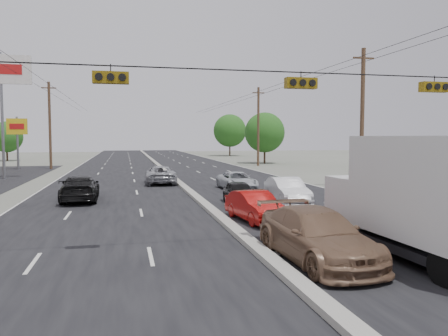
{
  "coord_description": "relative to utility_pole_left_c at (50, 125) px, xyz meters",
  "views": [
    {
      "loc": [
        -4.12,
        -13.44,
        3.7
      ],
      "look_at": [
        0.56,
        7.15,
        2.2
      ],
      "focal_mm": 35.0,
      "sensor_mm": 36.0,
      "label": 1
    }
  ],
  "objects": [
    {
      "name": "ground",
      "position": [
        12.5,
        -40.0,
        -5.11
      ],
      "size": [
        200.0,
        200.0,
        0.0
      ],
      "primitive_type": "plane",
      "color": "#606356",
      "rests_on": "ground"
    },
    {
      "name": "road_surface",
      "position": [
        12.5,
        -10.0,
        -5.11
      ],
      "size": [
        20.0,
        160.0,
        0.02
      ],
      "primitive_type": "cube",
      "color": "black",
      "rests_on": "ground"
    },
    {
      "name": "center_median",
      "position": [
        12.5,
        -10.0,
        -5.01
      ],
      "size": [
        0.5,
        160.0,
        0.2
      ],
      "primitive_type": "cube",
      "color": "gray",
      "rests_on": "ground"
    },
    {
      "name": "utility_pole_left_c",
      "position": [
        0.0,
        0.0,
        0.0
      ],
      "size": [
        1.6,
        0.3,
        10.0
      ],
      "color": "#422D1E",
      "rests_on": "ground"
    },
    {
      "name": "utility_pole_right_b",
      "position": [
        25.0,
        -25.0,
        0.0
      ],
      "size": [
        1.6,
        0.3,
        10.0
      ],
      "color": "#422D1E",
      "rests_on": "ground"
    },
    {
      "name": "utility_pole_right_c",
      "position": [
        25.0,
        0.0,
        0.0
      ],
      "size": [
        1.6,
        0.3,
        10.0
      ],
      "color": "#422D1E",
      "rests_on": "ground"
    },
    {
      "name": "traffic_signals",
      "position": [
        13.9,
        -40.0,
        0.39
      ],
      "size": [
        25.0,
        0.3,
        0.54
      ],
      "color": "black",
      "rests_on": "ground"
    },
    {
      "name": "pole_sign_billboard",
      "position": [
        -2.0,
        -12.0,
        3.76
      ],
      "size": [
        5.0,
        0.25,
        11.0
      ],
      "color": "slate",
      "rests_on": "ground"
    },
    {
      "name": "pole_sign_far",
      "position": [
        -3.5,
        -0.0,
        -0.7
      ],
      "size": [
        2.2,
        0.25,
        6.0
      ],
      "color": "slate",
      "rests_on": "ground"
    },
    {
      "name": "tree_left_far",
      "position": [
        -9.5,
        20.0,
        -1.39
      ],
      "size": [
        4.8,
        4.8,
        6.12
      ],
      "color": "#382619",
      "rests_on": "ground"
    },
    {
      "name": "tree_right_mid",
      "position": [
        27.5,
        5.0,
        -0.77
      ],
      "size": [
        5.6,
        5.6,
        7.14
      ],
      "color": "#382619",
      "rests_on": "ground"
    },
    {
      "name": "tree_right_far",
      "position": [
        28.5,
        30.0,
        -0.15
      ],
      "size": [
        6.4,
        6.4,
        8.16
      ],
      "color": "#382619",
      "rests_on": "ground"
    },
    {
      "name": "box_truck",
      "position": [
        17.06,
        -42.13,
        -3.19
      ],
      "size": [
        2.9,
        7.47,
        3.73
      ],
      "rotation": [
        0.0,
        0.0,
        0.05
      ],
      "color": "black",
      "rests_on": "ground"
    },
    {
      "name": "tan_sedan",
      "position": [
        13.9,
        -41.59,
        -4.34
      ],
      "size": [
        2.46,
        5.41,
        1.54
      ],
      "primitive_type": "imported",
      "rotation": [
        0.0,
        0.0,
        0.06
      ],
      "color": "brown",
      "rests_on": "ground"
    },
    {
      "name": "red_sedan",
      "position": [
        13.9,
        -35.26,
        -4.45
      ],
      "size": [
        1.91,
        4.13,
        1.31
      ],
      "primitive_type": "imported",
      "rotation": [
        0.0,
        0.0,
        0.14
      ],
      "color": "#960B09",
      "rests_on": "ground"
    },
    {
      "name": "queue_car_a",
      "position": [
        14.48,
        -30.43,
        -4.48
      ],
      "size": [
        1.72,
        3.78,
        1.26
      ],
      "primitive_type": "imported",
      "rotation": [
        0.0,
        0.0,
        -0.07
      ],
      "color": "black",
      "rests_on": "ground"
    },
    {
      "name": "queue_car_b",
      "position": [
        17.02,
        -31.01,
        -4.38
      ],
      "size": [
        1.86,
        4.53,
        1.46
      ],
      "primitive_type": "imported",
      "rotation": [
        0.0,
        0.0,
        -0.07
      ],
      "color": "silver",
      "rests_on": "ground"
    },
    {
      "name": "queue_car_c",
      "position": [
        16.0,
        -24.0,
        -4.49
      ],
      "size": [
        2.25,
        4.56,
        1.24
      ],
      "primitive_type": "imported",
      "rotation": [
        0.0,
        0.0,
        0.04
      ],
      "color": "silver",
      "rests_on": "ground"
    },
    {
      "name": "queue_car_d",
      "position": [
        21.27,
        -33.63,
        -4.38
      ],
      "size": [
        2.34,
        5.12,
        1.45
      ],
      "primitive_type": "imported",
      "rotation": [
        0.0,
        0.0,
        0.06
      ],
      "color": "#101554",
      "rests_on": "ground"
    },
    {
      "name": "oncoming_near",
      "position": [
        5.8,
        -27.15,
        -4.37
      ],
      "size": [
        2.2,
        5.14,
        1.48
      ],
      "primitive_type": "imported",
      "rotation": [
        0.0,
        0.0,
        3.17
      ],
      "color": "black",
      "rests_on": "ground"
    },
    {
      "name": "oncoming_far",
      "position": [
        11.1,
        -18.74,
        -4.41
      ],
      "size": [
        2.53,
        5.14,
        1.4
      ],
      "primitive_type": "imported",
      "rotation": [
        0.0,
        0.0,
        3.1
      ],
      "color": "#94969B",
      "rests_on": "ground"
    }
  ]
}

